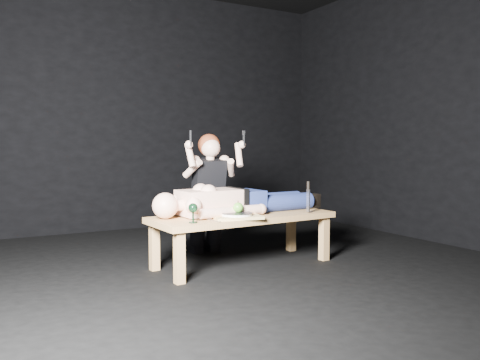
# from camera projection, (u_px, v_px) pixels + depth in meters

# --- Properties ---
(ground) EXTENTS (5.00, 5.00, 0.00)m
(ground) POSITION_uv_depth(u_px,v_px,m) (235.00, 270.00, 4.22)
(ground) COLOR black
(ground) RESTS_ON ground
(back_wall) EXTENTS (5.00, 0.00, 5.00)m
(back_wall) POSITION_uv_depth(u_px,v_px,m) (140.00, 110.00, 6.29)
(back_wall) COLOR black
(back_wall) RESTS_ON ground
(table) EXTENTS (1.66, 0.70, 0.45)m
(table) POSITION_uv_depth(u_px,v_px,m) (243.00, 240.00, 4.39)
(table) COLOR tan
(table) RESTS_ON ground
(lying_man) EXTENTS (1.72, 0.61, 0.27)m
(lying_man) POSITION_uv_depth(u_px,v_px,m) (242.00, 198.00, 4.48)
(lying_man) COLOR #DFAD95
(lying_man) RESTS_ON table
(kneeling_woman) EXTENTS (0.70, 0.77, 1.20)m
(kneeling_woman) POSITION_uv_depth(u_px,v_px,m) (206.00, 192.00, 4.86)
(kneeling_woman) COLOR black
(kneeling_woman) RESTS_ON ground
(serving_tray) EXTENTS (0.44, 0.36, 0.02)m
(serving_tray) POSITION_uv_depth(u_px,v_px,m) (237.00, 217.00, 4.15)
(serving_tray) COLOR tan
(serving_tray) RESTS_ON table
(plate) EXTENTS (0.31, 0.31, 0.02)m
(plate) POSITION_uv_depth(u_px,v_px,m) (237.00, 214.00, 4.14)
(plate) COLOR white
(plate) RESTS_ON serving_tray
(apple) EXTENTS (0.09, 0.09, 0.09)m
(apple) POSITION_uv_depth(u_px,v_px,m) (238.00, 208.00, 4.16)
(apple) COLOR #4B8C2C
(apple) RESTS_ON plate
(goblet) EXTENTS (0.08, 0.08, 0.16)m
(goblet) POSITION_uv_depth(u_px,v_px,m) (193.00, 213.00, 3.89)
(goblet) COLOR black
(goblet) RESTS_ON table
(fork_flat) EXTENTS (0.04, 0.17, 0.01)m
(fork_flat) POSITION_uv_depth(u_px,v_px,m) (214.00, 221.00, 3.99)
(fork_flat) COLOR #B2B2B7
(fork_flat) RESTS_ON table
(knife_flat) EXTENTS (0.06, 0.17, 0.01)m
(knife_flat) POSITION_uv_depth(u_px,v_px,m) (256.00, 216.00, 4.24)
(knife_flat) COLOR #B2B2B7
(knife_flat) RESTS_ON table
(spoon_flat) EXTENTS (0.13, 0.14, 0.01)m
(spoon_flat) POSITION_uv_depth(u_px,v_px,m) (252.00, 216.00, 4.28)
(spoon_flat) COLOR #B2B2B7
(spoon_flat) RESTS_ON table
(carving_knife) EXTENTS (0.04, 0.04, 0.28)m
(carving_knife) POSITION_uv_depth(u_px,v_px,m) (308.00, 197.00, 4.46)
(carving_knife) COLOR #B2B2B7
(carving_knife) RESTS_ON table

